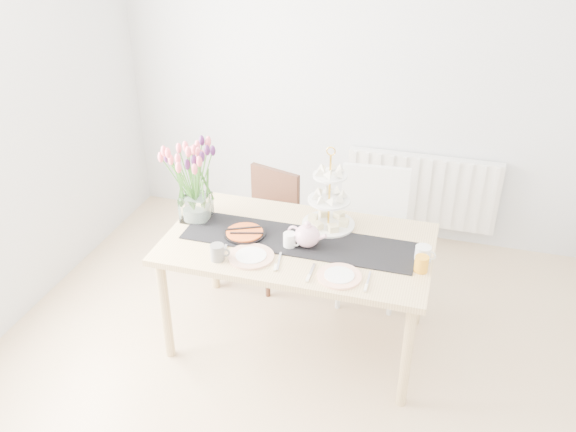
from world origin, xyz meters
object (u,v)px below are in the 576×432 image
(mug_grey, at_px, (217,252))
(tulip_vase, at_px, (193,171))
(cream_jug, at_px, (423,254))
(plate_right, at_px, (339,276))
(tart_tin, at_px, (245,234))
(radiator, at_px, (421,190))
(mug_orange, at_px, (421,264))
(cake_stand, at_px, (329,207))
(mug_white, at_px, (289,240))
(chair_white, at_px, (372,224))
(teapot, at_px, (307,236))
(chair_brown, at_px, (267,218))
(dining_table, at_px, (298,252))
(plate_left, at_px, (251,256))

(mug_grey, bearing_deg, tulip_vase, 113.67)
(cream_jug, xyz_separation_m, plate_right, (-0.42, -0.30, -0.04))
(tart_tin, bearing_deg, radiator, 58.08)
(tulip_vase, bearing_deg, mug_orange, -7.39)
(cake_stand, distance_m, cream_jug, 0.65)
(tulip_vase, xyz_separation_m, mug_white, (0.66, -0.15, -0.29))
(chair_white, bearing_deg, radiator, 67.37)
(radiator, distance_m, teapot, 1.67)
(chair_brown, height_order, cake_stand, cake_stand)
(chair_white, bearing_deg, mug_grey, -130.79)
(mug_grey, bearing_deg, plate_right, -11.59)
(radiator, bearing_deg, tulip_vase, -132.84)
(tulip_vase, xyz_separation_m, mug_orange, (1.43, -0.19, -0.29))
(radiator, bearing_deg, mug_white, -112.61)
(radiator, height_order, cake_stand, cake_stand)
(tulip_vase, bearing_deg, tart_tin, -16.63)
(chair_brown, xyz_separation_m, mug_orange, (1.16, -0.79, 0.32))
(dining_table, distance_m, plate_right, 0.44)
(chair_white, height_order, mug_white, chair_white)
(radiator, xyz_separation_m, mug_grey, (-1.01, -1.81, 0.35))
(chair_white, xyz_separation_m, mug_orange, (0.39, -0.78, 0.25))
(dining_table, xyz_separation_m, mug_orange, (0.74, -0.11, 0.12))
(mug_white, bearing_deg, radiator, 85.00)
(dining_table, relative_size, plate_right, 6.50)
(radiator, height_order, dining_table, same)
(tart_tin, bearing_deg, dining_table, 5.47)
(cream_jug, bearing_deg, plate_right, -128.98)
(mug_grey, bearing_deg, teapot, 17.62)
(dining_table, relative_size, tart_tin, 6.35)
(chair_white, bearing_deg, dining_table, -121.63)
(radiator, relative_size, plate_right, 4.88)
(cake_stand, height_order, plate_right, cake_stand)
(chair_brown, relative_size, mug_grey, 8.55)
(tulip_vase, xyz_separation_m, tart_tin, (0.36, -0.11, -0.32))
(chair_white, height_order, tulip_vase, tulip_vase)
(cream_jug, xyz_separation_m, plate_left, (-0.95, -0.25, -0.04))
(cake_stand, bearing_deg, chair_brown, 140.72)
(chair_white, bearing_deg, tart_tin, -138.12)
(plate_right, bearing_deg, mug_white, 147.56)
(chair_brown, relative_size, tart_tin, 3.26)
(chair_white, xyz_separation_m, mug_white, (-0.38, -0.74, 0.25))
(chair_brown, relative_size, plate_right, 3.34)
(mug_grey, bearing_deg, cream_jug, 2.29)
(dining_table, xyz_separation_m, plate_left, (-0.21, -0.25, 0.08))
(mug_white, bearing_deg, chair_white, 80.64)
(cream_jug, relative_size, tart_tin, 0.36)
(plate_left, bearing_deg, cream_jug, 14.59)
(chair_white, height_order, cake_stand, cake_stand)
(chair_white, distance_m, tulip_vase, 1.31)
(mug_grey, relative_size, mug_white, 1.07)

